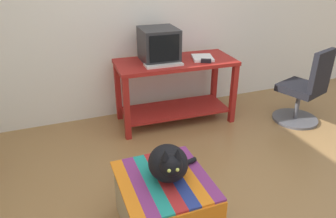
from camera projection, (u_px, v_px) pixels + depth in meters
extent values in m
cube|color=silver|center=(133.00, 3.00, 3.51)|extent=(8.00, 0.10, 2.60)
cube|color=maroon|center=(127.00, 109.00, 3.26)|extent=(0.06, 0.06, 0.70)
cube|color=maroon|center=(233.00, 94.00, 3.61)|extent=(0.06, 0.06, 0.70)
cube|color=maroon|center=(214.00, 80.00, 4.04)|extent=(0.06, 0.06, 0.70)
cube|color=maroon|center=(118.00, 92.00, 3.69)|extent=(0.06, 0.06, 0.70)
cube|color=maroon|center=(175.00, 109.00, 3.74)|extent=(1.23, 0.54, 0.02)
cube|color=maroon|center=(175.00, 62.00, 3.49)|extent=(1.34, 0.63, 0.04)
cube|color=#28282B|center=(159.00, 59.00, 3.48)|extent=(0.28, 0.29, 0.02)
cube|color=#28282B|center=(159.00, 45.00, 3.41)|extent=(0.40, 0.42, 0.35)
cube|color=black|center=(165.00, 49.00, 3.23)|extent=(0.32, 0.02, 0.27)
cube|color=beige|center=(164.00, 64.00, 3.31)|extent=(0.40, 0.16, 0.02)
cube|color=white|center=(202.00, 58.00, 3.52)|extent=(0.28, 0.31, 0.03)
cube|color=tan|center=(164.00, 204.00, 2.23)|extent=(0.57, 0.60, 0.41)
cube|color=orange|center=(127.00, 189.00, 2.06)|extent=(0.09, 0.65, 0.02)
cube|color=#7A2D6B|center=(139.00, 186.00, 2.09)|extent=(0.09, 0.65, 0.02)
cube|color=#1E897A|center=(152.00, 183.00, 2.11)|extent=(0.09, 0.65, 0.02)
cube|color=#AD2323|center=(164.00, 180.00, 2.14)|extent=(0.09, 0.65, 0.02)
cube|color=navy|center=(175.00, 177.00, 2.17)|extent=(0.09, 0.65, 0.02)
cube|color=orange|center=(187.00, 174.00, 2.20)|extent=(0.09, 0.65, 0.02)
cube|color=#7A2D6B|center=(198.00, 172.00, 2.22)|extent=(0.09, 0.65, 0.02)
ellipsoid|color=black|center=(168.00, 163.00, 2.11)|extent=(0.32, 0.35, 0.23)
sphere|color=black|center=(171.00, 165.00, 1.98)|extent=(0.15, 0.15, 0.15)
cylinder|color=black|center=(182.00, 165.00, 2.24)|extent=(0.25, 0.10, 0.04)
cone|color=black|center=(165.00, 154.00, 1.93)|extent=(0.06, 0.06, 0.07)
cone|color=black|center=(178.00, 153.00, 1.95)|extent=(0.06, 0.06, 0.07)
sphere|color=#C6D151|center=(169.00, 171.00, 1.91)|extent=(0.02, 0.02, 0.02)
sphere|color=#C6D151|center=(177.00, 170.00, 1.92)|extent=(0.02, 0.02, 0.02)
cylinder|color=#4C4C51|center=(295.00, 119.00, 3.79)|extent=(0.52, 0.52, 0.03)
cylinder|color=#4C4C51|center=(297.00, 105.00, 3.71)|extent=(0.05, 0.05, 0.34)
cube|color=black|center=(301.00, 88.00, 3.62)|extent=(0.53, 0.53, 0.08)
cube|color=black|center=(322.00, 71.00, 3.37)|extent=(0.38, 0.18, 0.44)
cube|color=black|center=(206.00, 61.00, 3.40)|extent=(0.11, 0.08, 0.04)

